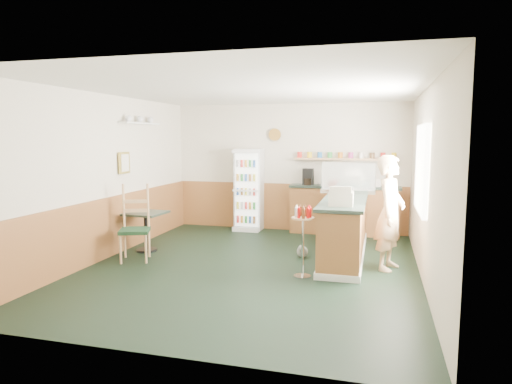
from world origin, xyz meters
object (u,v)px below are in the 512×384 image
(shopkeeper, at_px, (390,213))
(cafe_chair, at_px, (138,220))
(drinks_fridge, at_px, (249,190))
(display_case, at_px, (349,178))
(cash_register, at_px, (341,198))
(condiment_stand, at_px, (303,230))
(cafe_table, at_px, (146,224))

(shopkeeper, height_order, cafe_chair, shopkeeper)
(drinks_fridge, height_order, display_case, drinks_fridge)
(display_case, relative_size, cash_register, 2.59)
(condiment_stand, distance_m, cafe_table, 3.01)
(shopkeeper, bearing_deg, cash_register, 134.41)
(drinks_fridge, bearing_deg, cafe_chair, -111.60)
(cafe_table, relative_size, cafe_chair, 0.56)
(condiment_stand, height_order, cafe_table, condiment_stand)
(cash_register, distance_m, cafe_table, 3.48)
(shopkeeper, xyz_separation_m, cafe_table, (-4.10, 0.04, -0.38))
(drinks_fridge, relative_size, shopkeeper, 1.01)
(condiment_stand, bearing_deg, display_case, 75.86)
(display_case, xyz_separation_m, cafe_table, (-3.40, -1.21, -0.79))
(display_case, relative_size, cafe_chair, 0.76)
(cash_register, bearing_deg, condiment_stand, -145.53)
(display_case, distance_m, cafe_chair, 3.75)
(cafe_table, bearing_deg, drinks_fridge, 61.52)
(display_case, xyz_separation_m, cash_register, (0.00, -1.62, -0.17))
(drinks_fridge, distance_m, cafe_chair, 2.99)
(shopkeeper, height_order, condiment_stand, shopkeeper)
(display_case, relative_size, condiment_stand, 0.93)
(drinks_fridge, height_order, cash_register, drinks_fridge)
(shopkeeper, bearing_deg, cafe_table, 105.85)
(shopkeeper, distance_m, condiment_stand, 1.41)
(drinks_fridge, xyz_separation_m, display_case, (2.17, -1.05, 0.40))
(display_case, height_order, cafe_table, display_case)
(shopkeeper, relative_size, condiment_stand, 1.71)
(drinks_fridge, xyz_separation_m, condiment_stand, (1.67, -3.03, -0.18))
(cash_register, relative_size, cafe_chair, 0.29)
(cafe_chair, bearing_deg, cafe_table, 83.03)
(cafe_table, bearing_deg, cafe_chair, -75.74)
(cash_register, relative_size, condiment_stand, 0.36)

